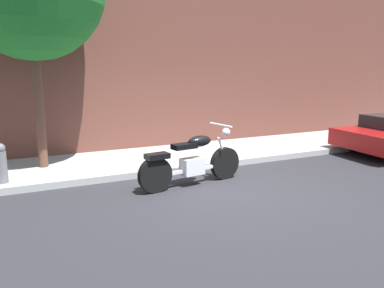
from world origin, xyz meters
TOP-DOWN VIEW (x-y plane):
  - ground_plane at (0.00, 0.00)m, footprint 60.00×60.00m
  - sidewalk at (0.00, 2.51)m, footprint 23.95×2.42m
  - building_facade at (0.00, 3.97)m, footprint 23.95×0.50m
  - motorcycle at (-0.38, 0.41)m, footprint 2.30×0.71m
  - fire_hydrant at (-3.74, 1.67)m, footprint 0.20×0.20m

SIDE VIEW (x-z plane):
  - ground_plane at x=0.00m, z-range 0.00..0.00m
  - sidewalk at x=0.00m, z-range 0.00..0.14m
  - fire_hydrant at x=-3.74m, z-range 0.00..0.91m
  - motorcycle at x=-0.38m, z-range -0.11..1.05m
  - building_facade at x=0.00m, z-range 0.00..8.02m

